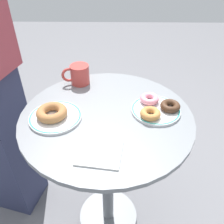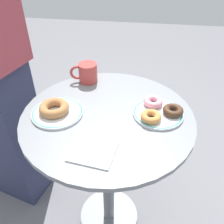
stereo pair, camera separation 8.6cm
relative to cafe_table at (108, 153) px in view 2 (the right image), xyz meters
The scene contains 10 objects.
ground_plane 0.53m from the cafe_table, ahead, with size 7.00×7.00×0.02m, color slate.
cafe_table is the anchor object (origin of this frame).
plate_left 0.29m from the cafe_table, behind, with size 0.19×0.19×0.01m.
plate_right 0.29m from the cafe_table, ahead, with size 0.19×0.19×0.01m.
donut_cinnamon 0.31m from the cafe_table, behind, with size 0.11×0.11×0.03m, color #A36B3D.
donut_chocolate 0.34m from the cafe_table, ahead, with size 0.08×0.08×0.03m, color #422819.
donut_pink_frosted 0.30m from the cafe_table, 24.08° to the left, with size 0.08×0.08×0.03m, color pink.
donut_old_fashioned 0.29m from the cafe_table, ahead, with size 0.08×0.08×0.03m, color #BC7F42.
paper_napkin 0.29m from the cafe_table, 94.65° to the right, with size 0.14×0.12×0.01m, color white.
coffee_mug 0.37m from the cafe_table, 119.10° to the left, with size 0.12×0.08×0.09m.
Camera 2 is at (0.12, -0.71, 1.30)m, focal length 38.59 mm.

